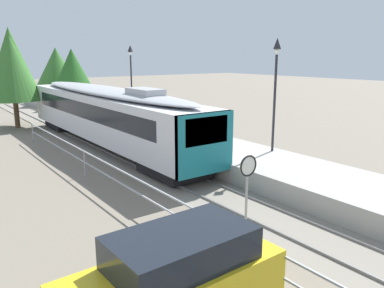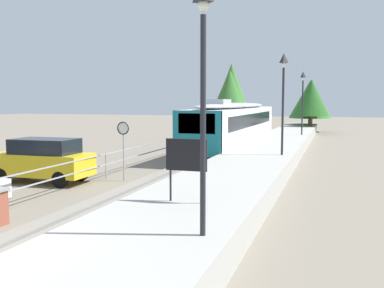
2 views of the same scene
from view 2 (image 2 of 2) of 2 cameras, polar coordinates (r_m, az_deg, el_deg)
The scene contains 15 objects.
ground_plane at distance 30.33m, azimuth -1.44°, elevation -1.41°, with size 160.00×160.00×0.00m, color slate.
track_rails at distance 29.45m, azimuth 4.07°, elevation -1.57°, with size 3.20×60.00×0.14m.
commuter_train at distance 33.00m, azimuth 5.74°, elevation 2.88°, with size 2.82×19.63×3.74m.
station_platform at distance 28.78m, azimuth 10.36°, elevation -0.98°, with size 3.90×60.00×0.90m, color #A8A59E.
platform_lamp_near_end at distance 8.97m, azimuth 1.49°, elevation 11.29°, with size 0.34×0.34×5.35m.
platform_lamp_mid_platform at distance 23.24m, azimuth 12.02°, elevation 7.72°, with size 0.34×0.34×5.35m.
platform_lamp_far_end at distance 37.72m, azimuth 14.48°, elevation 6.84°, with size 0.34×0.34×5.35m.
platform_notice_board at distance 12.05m, azimuth -0.75°, elevation -1.75°, with size 1.20×0.08×1.80m.
speed_limit_sign at distance 20.29m, azimuth -9.10°, elevation 1.03°, with size 0.61×0.10×2.81m.
carpark_fence at distance 21.29m, azimuth -11.35°, elevation -2.09°, with size 0.06×36.06×1.25m.
parked_suv_yellow at distance 20.99m, azimuth -19.20°, elevation -1.98°, with size 4.64×2.00×2.04m.
tree_behind_carpark at distance 43.62m, azimuth 5.03°, elevation 6.65°, with size 4.14×4.14×6.90m.
tree_behind_station_far at distance 44.05m, azimuth 5.26°, elevation 7.25°, with size 3.96×3.96×7.58m.
tree_distant_left at distance 50.93m, azimuth 15.58°, elevation 5.92°, with size 4.04×4.04×6.22m.
tree_distant_centre at distance 55.03m, azimuth 15.42°, elevation 5.78°, with size 5.12×5.12×6.38m.
Camera 2 is at (7.17, -6.32, 3.75)m, focal length 40.19 mm.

